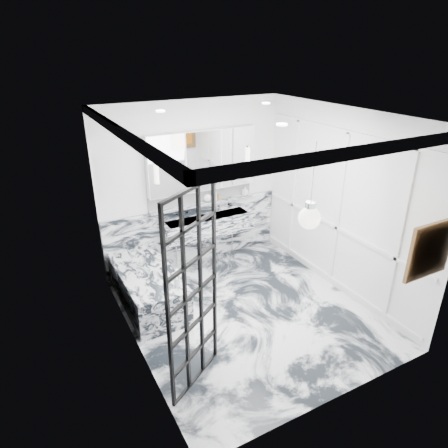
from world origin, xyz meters
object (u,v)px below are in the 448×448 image
crittall_door (193,294)px  bathtub (148,287)px  trough_sink (208,225)px  mirror_cabinet (202,161)px

crittall_door → bathtub: size_ratio=1.40×
trough_sink → mirror_cabinet: 1.10m
crittall_door → mirror_cabinet: 2.94m
crittall_door → mirror_cabinet: size_ratio=1.22×
crittall_door → bathtub: (-0.00, 1.71, -0.88)m
mirror_cabinet → trough_sink: bearing=-90.0°
mirror_cabinet → bathtub: 2.20m
crittall_door → trough_sink: (1.32, 2.37, -0.43)m
crittall_door → trough_sink: crittall_door is taller
trough_sink → mirror_cabinet: (-0.00, 0.17, 1.09)m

